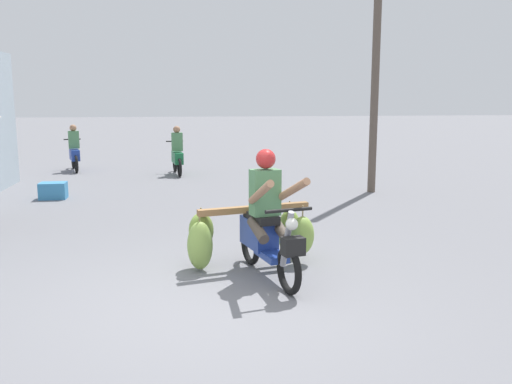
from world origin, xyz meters
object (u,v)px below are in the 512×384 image
at_px(motorbike_main_loaded, 258,229).
at_px(motorbike_distant_ahead_left, 74,152).
at_px(utility_pole, 376,54).
at_px(produce_crate, 53,191).
at_px(motorbike_distant_ahead_right, 177,155).

height_order(motorbike_main_loaded, motorbike_distant_ahead_left, motorbike_main_loaded).
xyz_separation_m(motorbike_distant_ahead_left, utility_pole, (7.55, -4.87, 2.59)).
height_order(produce_crate, utility_pole, utility_pole).
relative_size(motorbike_main_loaded, motorbike_distant_ahead_left, 1.18).
bearing_deg(produce_crate, motorbike_main_loaded, -56.87).
bearing_deg(utility_pole, motorbike_distant_ahead_right, 141.29).
height_order(motorbike_main_loaded, utility_pole, utility_pole).
xyz_separation_m(motorbike_distant_ahead_right, produce_crate, (-2.71, -3.44, -0.39)).
height_order(motorbike_distant_ahead_right, produce_crate, motorbike_distant_ahead_right).
relative_size(motorbike_main_loaded, motorbike_distant_ahead_right, 1.16).
bearing_deg(produce_crate, motorbike_distant_ahead_right, 51.77).
bearing_deg(motorbike_main_loaded, motorbike_distant_ahead_right, 96.06).
relative_size(motorbike_distant_ahead_left, utility_pole, 0.25).
xyz_separation_m(motorbike_main_loaded, motorbike_distant_ahead_left, (-4.02, 10.35, 0.03)).
bearing_deg(motorbike_main_loaded, motorbike_distant_ahead_left, 111.24).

